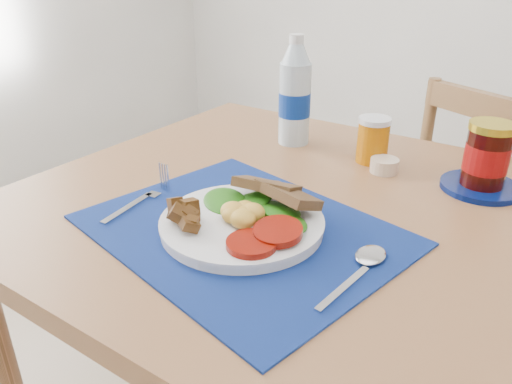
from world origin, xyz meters
TOP-DOWN VIEW (x-y plane):
  - table at (0.00, 0.20)m, footprint 1.40×0.90m
  - chair_far at (0.03, 0.87)m, footprint 0.50×0.50m
  - placemat at (-0.22, 0.05)m, footprint 0.55×0.47m
  - breakfast_plate at (-0.23, 0.05)m, footprint 0.26×0.26m
  - fork at (-0.43, 0.03)m, footprint 0.03×0.18m
  - spoon at (-0.02, 0.06)m, footprint 0.04×0.18m
  - water_bottle at (-0.36, 0.46)m, footprint 0.07×0.07m
  - juice_glass at (-0.17, 0.45)m, footprint 0.07×0.07m
  - ramekin at (-0.12, 0.41)m, footprint 0.06×0.06m
  - jam_on_saucer at (0.06, 0.43)m, footprint 0.15×0.15m

SIDE VIEW (x-z plane):
  - chair_far at x=0.03m, z-range 0.02..1.05m
  - table at x=0.00m, z-range 0.29..1.04m
  - placemat at x=-0.22m, z-range 0.75..0.75m
  - fork at x=-0.43m, z-range 0.75..0.76m
  - spoon at x=-0.02m, z-range 0.75..0.76m
  - ramekin at x=-0.12m, z-range 0.75..0.78m
  - breakfast_plate at x=-0.23m, z-range 0.74..0.80m
  - juice_glass at x=-0.17m, z-range 0.75..0.84m
  - jam_on_saucer at x=0.06m, z-range 0.74..0.87m
  - water_bottle at x=-0.36m, z-range 0.74..0.98m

